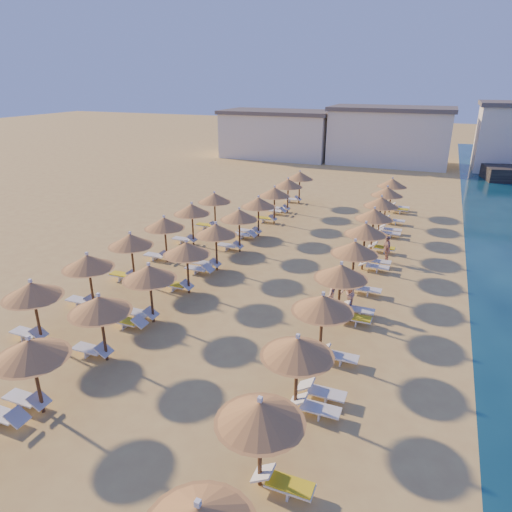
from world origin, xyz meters
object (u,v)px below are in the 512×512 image
at_px(beachgoer_c, 387,249).
at_px(beachgoer_a, 331,298).
at_px(parasol_row_west, 216,230).
at_px(parasol_row_east, 355,249).
at_px(beachgoer_b, 348,293).

distance_m(beachgoer_c, beachgoer_a, 8.09).
bearing_deg(parasol_row_west, beachgoer_c, 28.67).
bearing_deg(parasol_row_east, beachgoer_b, -85.26).
bearing_deg(beachgoer_b, parasol_row_west, -119.22).
bearing_deg(parasol_row_east, parasol_row_west, 180.00).
bearing_deg(beachgoer_a, parasol_row_west, -111.34).
distance_m(beachgoer_a, beachgoer_b, 0.97).
distance_m(beachgoer_c, beachgoer_b, 7.26).
relative_size(parasol_row_east, parasol_row_west, 1.00).
xyz_separation_m(parasol_row_west, beachgoer_a, (7.62, -2.87, -1.64)).
height_order(parasol_row_west, beachgoer_c, parasol_row_west).
height_order(parasol_row_east, parasol_row_west, same).
bearing_deg(parasol_row_west, beachgoer_b, -14.53).
relative_size(beachgoer_c, beachgoer_a, 1.01).
xyz_separation_m(parasol_row_east, beachgoer_b, (0.18, -2.14, -1.57)).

